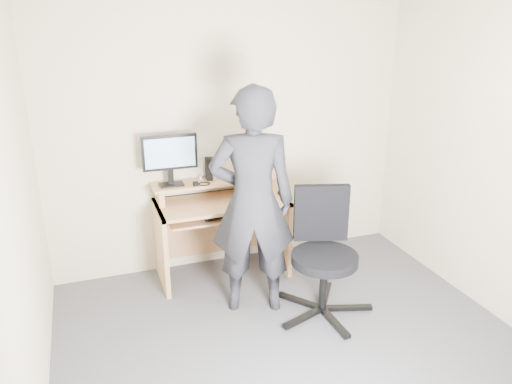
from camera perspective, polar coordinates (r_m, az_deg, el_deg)
ground at (r=3.86m, az=5.54°, el=-18.57°), size 3.50×3.50×0.00m
back_wall at (r=4.80m, az=-2.82°, el=6.04°), size 3.50×0.02×2.50m
desk at (r=4.77m, az=-4.20°, el=-3.00°), size 1.20×0.60×0.91m
monitor at (r=4.52m, az=-9.82°, el=4.12°), size 0.49×0.14×0.47m
external_drive at (r=4.71m, az=-5.32°, el=2.67°), size 0.09×0.14×0.20m
travel_mug at (r=4.68m, az=-4.65°, el=2.45°), size 0.09×0.09×0.18m
smartphone at (r=4.78m, az=0.01°, el=1.83°), size 0.10×0.14×0.01m
charger at (r=4.56m, az=-6.92°, el=0.93°), size 0.05×0.04×0.03m
headphones at (r=4.75m, az=-5.58°, el=1.67°), size 0.16×0.16×0.06m
keyboard at (r=4.58m, az=-3.41°, el=-2.37°), size 0.48×0.23×0.03m
mouse at (r=4.65m, az=1.31°, el=-0.62°), size 0.10×0.07×0.04m
office_chair at (r=4.16m, az=7.69°, el=-6.40°), size 0.82×0.79×1.03m
person at (r=4.01m, az=-0.42°, el=-1.22°), size 0.79×0.63×1.90m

